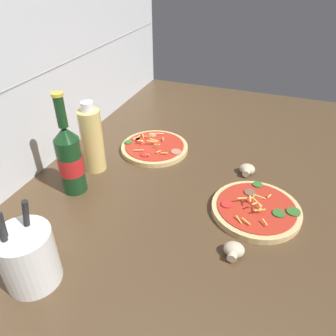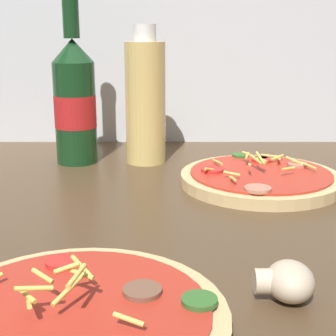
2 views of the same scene
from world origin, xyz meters
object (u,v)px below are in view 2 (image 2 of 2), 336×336
object	(u,v)px
pizza_near	(75,323)
beer_bottle	(77,99)
oil_bottle	(147,101)
pizza_far	(262,178)
mushroom_right	(289,281)

from	to	relation	value
pizza_near	beer_bottle	distance (cm)	51.06
pizza_near	beer_bottle	xyz separation A→B (cm)	(-8.09, 49.53, 9.36)
oil_bottle	beer_bottle	bearing A→B (deg)	-179.63
beer_bottle	pizza_far	bearing A→B (deg)	-24.39
beer_bottle	oil_bottle	bearing A→B (deg)	0.37
mushroom_right	pizza_near	bearing A→B (deg)	-162.97
pizza_far	mushroom_right	xyz separation A→B (cm)	(-3.35, -31.75, 0.69)
beer_bottle	mushroom_right	bearing A→B (deg)	-60.97
pizza_near	beer_bottle	bearing A→B (deg)	99.28
oil_bottle	mushroom_right	world-z (taller)	oil_bottle
pizza_near	beer_bottle	size ratio (longest dim) A/B	0.80
mushroom_right	pizza_far	bearing A→B (deg)	83.98
pizza_near	mushroom_right	bearing A→B (deg)	17.03
pizza_far	mushroom_right	bearing A→B (deg)	-96.02
beer_bottle	oil_bottle	world-z (taller)	beer_bottle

